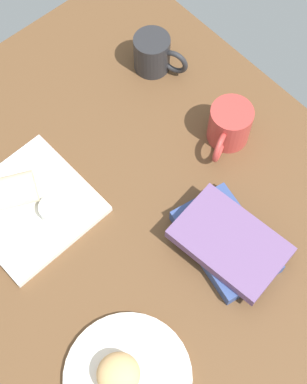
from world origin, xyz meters
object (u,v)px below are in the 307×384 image
(sauce_cup, at_px, (53,209))
(breakfast_wrap, at_px, (6,193))
(round_plate, at_px, (128,377))
(book_stack, at_px, (227,242))
(scone_pastry, at_px, (118,374))
(coffee_mug, at_px, (229,125))
(square_plate, at_px, (30,207))
(second_mug, at_px, (154,53))

(sauce_cup, height_order, breakfast_wrap, breakfast_wrap)
(round_plate, bearing_deg, book_stack, -79.17)
(scone_pastry, distance_m, breakfast_wrap, 0.42)
(round_plate, height_order, book_stack, book_stack)
(round_plate, relative_size, coffee_mug, 1.73)
(scone_pastry, distance_m, coffee_mug, 0.55)
(round_plate, xyz_separation_m, scone_pastry, (0.01, 0.01, 0.03))
(book_stack, distance_m, coffee_mug, 0.26)
(sauce_cup, relative_size, breakfast_wrap, 0.46)
(square_plate, bearing_deg, breakfast_wrap, 31.39)
(square_plate, distance_m, sauce_cup, 0.06)
(sauce_cup, height_order, book_stack, book_stack)
(round_plate, height_order, square_plate, square_plate)
(sauce_cup, bearing_deg, square_plate, 31.39)
(square_plate, relative_size, book_stack, 0.99)
(breakfast_wrap, xyz_separation_m, second_mug, (0.07, -0.45, -0.00))
(square_plate, bearing_deg, scone_pastry, 168.01)
(scone_pastry, relative_size, book_stack, 0.32)
(breakfast_wrap, xyz_separation_m, coffee_mug, (-0.18, -0.44, -0.00))
(scone_pastry, distance_m, book_stack, 0.32)
(coffee_mug, bearing_deg, sauce_cup, 75.54)
(coffee_mug, distance_m, second_mug, 0.25)
(round_plate, distance_m, breakfast_wrap, 0.43)
(scone_pastry, distance_m, square_plate, 0.38)
(sauce_cup, bearing_deg, breakfast_wrap, 31.39)
(sauce_cup, bearing_deg, coffee_mug, -104.46)
(second_mug, bearing_deg, breakfast_wrap, 98.36)
(round_plate, bearing_deg, breakfast_wrap, -6.30)
(second_mug, bearing_deg, sauce_cup, 110.27)
(scone_pastry, bearing_deg, second_mug, -46.84)
(scone_pastry, xyz_separation_m, second_mug, (0.48, -0.51, 0.01))
(book_stack, bearing_deg, round_plate, 100.83)
(round_plate, bearing_deg, square_plate, -10.12)
(round_plate, distance_m, sauce_cup, 0.35)
(breakfast_wrap, distance_m, coffee_mug, 0.48)
(breakfast_wrap, height_order, book_stack, breakfast_wrap)
(breakfast_wrap, bearing_deg, square_plate, 57.25)
(coffee_mug, bearing_deg, scone_pastry, 114.51)
(book_stack, relative_size, coffee_mug, 1.80)
(sauce_cup, bearing_deg, round_plate, 164.13)
(sauce_cup, distance_m, second_mug, 0.43)
(sauce_cup, relative_size, coffee_mug, 0.41)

